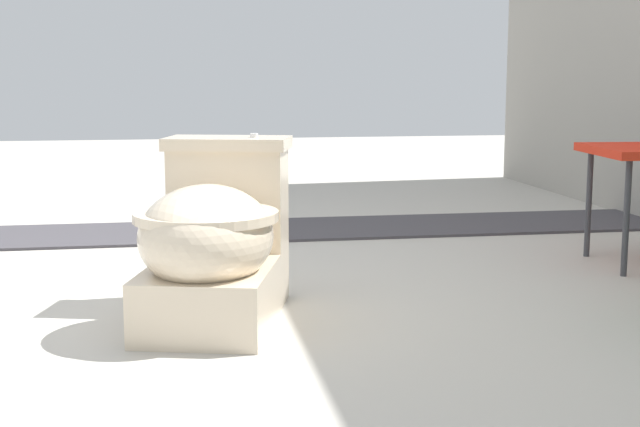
% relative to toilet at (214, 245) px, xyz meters
% --- Properties ---
extents(ground_plane, '(14.00, 14.00, 0.00)m').
position_rel_toilet_xyz_m(ground_plane, '(-0.25, -0.23, -0.22)').
color(ground_plane, '#B7B2A8').
extents(gravel_strip, '(0.56, 8.00, 0.01)m').
position_rel_toilet_xyz_m(gravel_strip, '(-1.43, 0.27, -0.21)').
color(gravel_strip, '#423F44').
rests_on(gravel_strip, ground).
extents(toilet, '(0.70, 0.52, 0.52)m').
position_rel_toilet_xyz_m(toilet, '(0.00, 0.00, 0.00)').
color(toilet, beige).
rests_on(toilet, ground).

